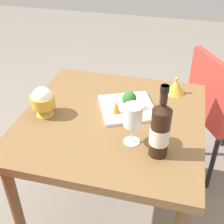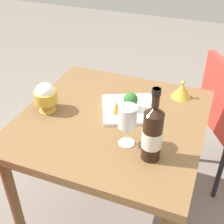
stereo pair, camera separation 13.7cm
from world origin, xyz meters
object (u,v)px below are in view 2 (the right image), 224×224
object	(u,v)px
rice_bowl_lid	(182,91)
broccoli_floret	(131,100)
wine_glass	(127,118)
serving_plate	(129,109)
wine_bottle	(152,133)
rice_bowl	(46,96)
carrot_garnish_left	(116,107)

from	to	relation	value
rice_bowl_lid	broccoli_floret	distance (m)	0.30
wine_glass	serving_plate	bearing A→B (deg)	16.31
wine_glass	broccoli_floret	size ratio (longest dim) A/B	2.09
wine_bottle	serving_plate	bearing A→B (deg)	33.12
rice_bowl	carrot_garnish_left	xyz separation A→B (m)	(0.07, -0.33, -0.03)
wine_glass	serving_plate	xyz separation A→B (m)	(0.23, 0.07, -0.12)
broccoli_floret	carrot_garnish_left	size ratio (longest dim) A/B	1.31
wine_glass	rice_bowl_lid	distance (m)	0.47
wine_bottle	rice_bowl_lid	size ratio (longest dim) A/B	3.06
wine_glass	rice_bowl	bearing A→B (deg)	77.50
rice_bowl	broccoli_floret	xyz separation A→B (m)	(0.13, -0.38, -0.01)
wine_bottle	rice_bowl	bearing A→B (deg)	75.66
wine_bottle	carrot_garnish_left	xyz separation A→B (m)	(0.21, 0.22, -0.07)
wine_bottle	rice_bowl_lid	world-z (taller)	wine_bottle
wine_glass	serving_plate	size ratio (longest dim) A/B	0.54
rice_bowl_lid	broccoli_floret	xyz separation A→B (m)	(-0.22, 0.20, 0.03)
broccoli_floret	rice_bowl_lid	bearing A→B (deg)	-42.16
wine_glass	rice_bowl_lid	size ratio (longest dim) A/B	1.79
wine_glass	rice_bowl	size ratio (longest dim) A/B	1.26
rice_bowl_lid	wine_bottle	bearing A→B (deg)	176.57
rice_bowl	broccoli_floret	bearing A→B (deg)	-71.39
rice_bowl	rice_bowl_lid	xyz separation A→B (m)	(0.35, -0.58, -0.04)
broccoli_floret	rice_bowl	bearing A→B (deg)	108.61
broccoli_floret	carrot_garnish_left	distance (m)	0.08
rice_bowl	serving_plate	bearing A→B (deg)	-69.58
serving_plate	wine_bottle	bearing A→B (deg)	-146.88
rice_bowl_lid	serving_plate	distance (m)	0.30
wine_bottle	rice_bowl	distance (m)	0.57
wine_bottle	rice_bowl	world-z (taller)	wine_bottle
wine_glass	rice_bowl_lid	world-z (taller)	wine_glass
rice_bowl	rice_bowl_lid	bearing A→B (deg)	-58.89
wine_glass	carrot_garnish_left	distance (m)	0.21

